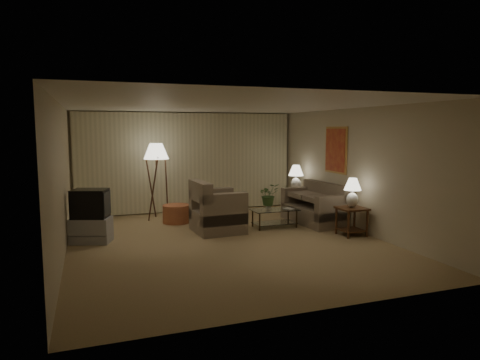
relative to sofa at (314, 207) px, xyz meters
name	(u,v)px	position (x,y,z in m)	size (l,w,h in m)	color
ground	(227,242)	(-2.50, -0.96, -0.38)	(7.00, 7.00, 0.00)	tan
room_shell	(207,151)	(-2.48, 0.55, 1.37)	(6.04, 7.02, 2.72)	#C1B594
sofa	(314,207)	(0.00, 0.00, 0.00)	(1.83, 1.10, 0.76)	gray
armchair	(218,212)	(-2.42, -0.07, 0.07)	(1.17, 1.13, 0.89)	gray
side_table_near	(352,216)	(0.15, -1.35, 0.03)	(0.55, 0.55, 0.60)	#3B1C10
side_table_far	(296,198)	(0.15, 1.25, 0.02)	(0.53, 0.45, 0.60)	#3B1C10
table_lamp_near	(353,190)	(0.15, -1.35, 0.59)	(0.36, 0.36, 0.62)	white
table_lamp_far	(296,176)	(0.15, 1.25, 0.63)	(0.40, 0.40, 0.69)	white
coffee_table	(274,215)	(-1.07, -0.10, -0.10)	(1.05, 0.57, 0.41)	silver
tv_cabinet	(91,230)	(-5.05, -0.11, -0.13)	(0.87, 0.69, 0.50)	#99999B
crt_tv	(90,204)	(-5.05, -0.11, 0.40)	(0.78, 0.66, 0.57)	black
floor_lamp	(157,180)	(-3.47, 1.69, 0.61)	(0.61, 0.61, 1.89)	#3B1C10
ottoman	(176,214)	(-3.10, 1.14, -0.16)	(0.65, 0.65, 0.43)	#B36B3C
vase	(269,207)	(-1.22, -0.10, 0.11)	(0.14, 0.14, 0.14)	white
flowers	(269,193)	(-1.22, -0.10, 0.43)	(0.45, 0.39, 0.50)	#40672D
book	(286,209)	(-0.82, -0.20, 0.04)	(0.16, 0.22, 0.02)	olive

